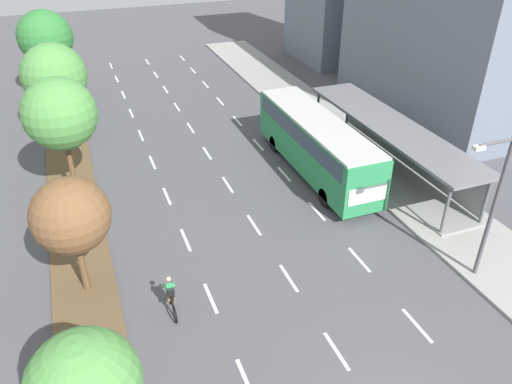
# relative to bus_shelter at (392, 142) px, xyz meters

# --- Properties ---
(median_strip) EXTENTS (2.60, 52.00, 0.12)m
(median_strip) POSITION_rel_bus_shelter_xyz_m (-17.83, 5.06, -1.80)
(median_strip) COLOR brown
(median_strip) RESTS_ON ground
(sidewalk_right) EXTENTS (4.50, 52.00, 0.15)m
(sidewalk_right) POSITION_rel_bus_shelter_xyz_m (-0.28, 5.06, -1.79)
(sidewalk_right) COLOR gray
(sidewalk_right) RESTS_ON ground
(lane_divider_left) EXTENTS (0.14, 48.60, 0.01)m
(lane_divider_left) POSITION_rel_bus_shelter_xyz_m (-13.03, 3.86, -1.86)
(lane_divider_left) COLOR white
(lane_divider_left) RESTS_ON ground
(lane_divider_center) EXTENTS (0.14, 48.60, 0.01)m
(lane_divider_center) POSITION_rel_bus_shelter_xyz_m (-9.53, 3.86, -1.86)
(lane_divider_center) COLOR white
(lane_divider_center) RESTS_ON ground
(lane_divider_right) EXTENTS (0.14, 48.60, 0.01)m
(lane_divider_right) POSITION_rel_bus_shelter_xyz_m (-6.03, 3.86, -1.86)
(lane_divider_right) COLOR white
(lane_divider_right) RESTS_ON ground
(bus_shelter) EXTENTS (2.90, 14.10, 2.86)m
(bus_shelter) POSITION_rel_bus_shelter_xyz_m (0.00, 0.00, 0.00)
(bus_shelter) COLOR gray
(bus_shelter) RESTS_ON sidewalk_right
(bus) EXTENTS (2.54, 11.29, 3.37)m
(bus) POSITION_rel_bus_shelter_xyz_m (-4.28, 1.34, 0.20)
(bus) COLOR #28844C
(bus) RESTS_ON ground
(cyclist) EXTENTS (0.46, 1.82, 1.71)m
(cyclist) POSITION_rel_bus_shelter_xyz_m (-14.65, -6.96, -1.07)
(cyclist) COLOR black
(cyclist) RESTS_ON ground
(median_tree_second) EXTENTS (3.02, 3.02, 5.15)m
(median_tree_second) POSITION_rel_bus_shelter_xyz_m (-17.69, -4.49, 1.88)
(median_tree_second) COLOR brown
(median_tree_second) RESTS_ON median_strip
(median_tree_third) EXTENTS (3.70, 3.70, 6.51)m
(median_tree_third) POSITION_rel_bus_shelter_xyz_m (-17.60, 3.58, 2.91)
(median_tree_third) COLOR brown
(median_tree_third) RESTS_ON median_strip
(median_tree_fourth) EXTENTS (4.08, 4.08, 6.23)m
(median_tree_fourth) POSITION_rel_bus_shelter_xyz_m (-17.75, 11.65, 2.44)
(median_tree_fourth) COLOR brown
(median_tree_fourth) RESTS_ON median_strip
(median_tree_fifth) EXTENTS (4.07, 4.07, 6.76)m
(median_tree_fifth) POSITION_rel_bus_shelter_xyz_m (-18.06, 19.72, 2.97)
(median_tree_fifth) COLOR brown
(median_tree_fifth) RESTS_ON median_strip
(streetlight) EXTENTS (1.91, 0.24, 6.50)m
(streetlight) POSITION_rel_bus_shelter_xyz_m (-2.11, -9.45, 2.02)
(streetlight) COLOR #4C4C51
(streetlight) RESTS_ON sidewalk_right
(building_near_right) EXTENTS (8.11, 15.86, 14.79)m
(building_near_right) POSITION_rel_bus_shelter_xyz_m (8.67, 6.78, 5.53)
(building_near_right) COLOR slate
(building_near_right) RESTS_ON ground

